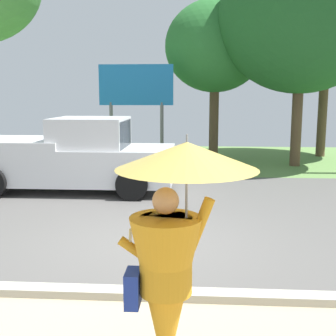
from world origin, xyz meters
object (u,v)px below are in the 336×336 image
at_px(roadside_billboard, 136,92).
at_px(monk_pedestrian, 172,251).
at_px(pickup_truck, 73,157).
at_px(tree_right_mid, 215,47).
at_px(tree_center_back, 302,17).
at_px(tree_left_far, 328,15).

bearing_deg(roadside_billboard, monk_pedestrian, -80.65).
xyz_separation_m(monk_pedestrian, pickup_truck, (-2.98, 7.43, -0.29)).
bearing_deg(roadside_billboard, tree_right_mid, 30.00).
bearing_deg(monk_pedestrian, pickup_truck, 103.52).
bearing_deg(tree_center_back, pickup_truck, -146.11).
height_order(pickup_truck, roadside_billboard, roadside_billboard).
bearing_deg(roadside_billboard, tree_left_far, 20.01).
height_order(roadside_billboard, tree_left_far, tree_left_far).
relative_size(roadside_billboard, tree_center_back, 0.46).
relative_size(tree_left_far, tree_right_mid, 1.33).
distance_m(monk_pedestrian, roadside_billboard, 12.02).
distance_m(roadside_billboard, tree_left_far, 8.16).
xyz_separation_m(pickup_truck, tree_left_far, (8.18, 6.96, 4.63)).
height_order(roadside_billboard, tree_center_back, tree_center_back).
distance_m(tree_left_far, tree_right_mid, 4.65).
relative_size(roadside_billboard, tree_left_far, 0.44).
distance_m(monk_pedestrian, tree_left_far, 15.90).
relative_size(monk_pedestrian, pickup_truck, 0.41).
bearing_deg(pickup_truck, roadside_billboard, 69.15).
xyz_separation_m(pickup_truck, roadside_billboard, (1.04, 4.35, 1.68)).
height_order(monk_pedestrian, tree_right_mid, tree_right_mid).
relative_size(monk_pedestrian, tree_right_mid, 0.36).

